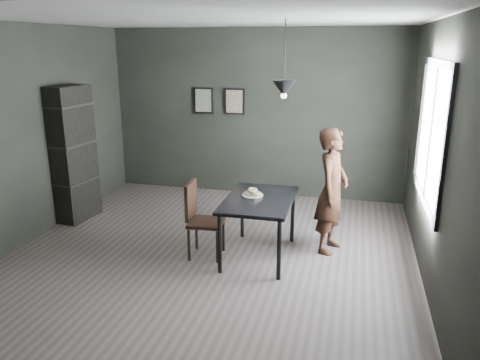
% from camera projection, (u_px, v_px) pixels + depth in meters
% --- Properties ---
extents(ground, '(5.00, 5.00, 0.00)m').
position_uv_depth(ground, '(212.00, 251.00, 5.96)').
color(ground, '#3A3432').
rests_on(ground, ground).
extents(back_wall, '(5.00, 0.10, 2.80)m').
position_uv_depth(back_wall, '(255.00, 114.00, 7.89)').
color(back_wall, black).
rests_on(back_wall, ground).
extents(ceiling, '(5.00, 5.00, 0.02)m').
position_uv_depth(ceiling, '(208.00, 19.00, 5.17)').
color(ceiling, silver).
rests_on(ceiling, ground).
extents(window_assembly, '(0.04, 1.96, 1.56)m').
position_uv_depth(window_assembly, '(431.00, 133.00, 5.12)').
color(window_assembly, white).
rests_on(window_assembly, ground).
extents(cafe_table, '(0.80, 1.20, 0.75)m').
position_uv_depth(cafe_table, '(259.00, 205.00, 5.63)').
color(cafe_table, black).
rests_on(cafe_table, ground).
extents(white_plate, '(0.23, 0.23, 0.01)m').
position_uv_depth(white_plate, '(253.00, 196.00, 5.69)').
color(white_plate, white).
rests_on(white_plate, cafe_table).
extents(donut_pile, '(0.22, 0.16, 0.09)m').
position_uv_depth(donut_pile, '(253.00, 192.00, 5.68)').
color(donut_pile, beige).
rests_on(donut_pile, white_plate).
extents(woman, '(0.50, 0.65, 1.57)m').
position_uv_depth(woman, '(332.00, 191.00, 5.78)').
color(woman, black).
rests_on(woman, ground).
extents(wood_chair, '(0.44, 0.44, 0.94)m').
position_uv_depth(wood_chair, '(199.00, 214.00, 5.69)').
color(wood_chair, black).
rests_on(wood_chair, ground).
extents(shelf_unit, '(0.45, 0.70, 1.97)m').
position_uv_depth(shelf_unit, '(72.00, 154.00, 6.82)').
color(shelf_unit, black).
rests_on(shelf_unit, ground).
extents(pendant_lamp, '(0.28, 0.28, 0.86)m').
position_uv_depth(pendant_lamp, '(284.00, 88.00, 5.28)').
color(pendant_lamp, black).
rests_on(pendant_lamp, ground).
extents(framed_print_left, '(0.34, 0.04, 0.44)m').
position_uv_depth(framed_print_left, '(204.00, 100.00, 8.01)').
color(framed_print_left, black).
rests_on(framed_print_left, ground).
extents(framed_print_right, '(0.34, 0.04, 0.44)m').
position_uv_depth(framed_print_right, '(235.00, 101.00, 7.89)').
color(framed_print_right, black).
rests_on(framed_print_right, ground).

